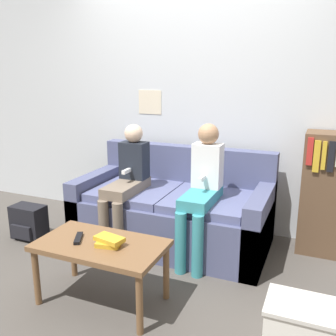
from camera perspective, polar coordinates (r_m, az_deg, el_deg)
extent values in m
plane|color=#4C4742|center=(3.14, -3.12, -15.07)|extent=(10.00, 10.00, 0.00)
cube|color=silver|center=(3.76, 4.08, 10.63)|extent=(8.00, 0.06, 2.60)
cube|color=beige|center=(3.91, -2.78, 9.98)|extent=(0.25, 0.00, 0.24)
cube|color=#4C5175|center=(3.48, 0.65, -8.03)|extent=(1.72, 0.89, 0.44)
cube|color=#4C5175|center=(3.67, 2.88, 0.19)|extent=(1.72, 0.14, 0.41)
cube|color=#4C5175|center=(3.80, -10.50, -5.00)|extent=(0.14, 0.89, 0.60)
cube|color=#4C5175|center=(3.25, 13.82, -8.59)|extent=(0.14, 0.89, 0.60)
cube|color=slate|center=(3.50, -4.96, -3.50)|extent=(0.70, 0.73, 0.07)
cube|color=slate|center=(3.25, 6.27, -5.01)|extent=(0.70, 0.73, 0.07)
cube|color=brown|center=(2.60, -10.22, -11.51)|extent=(0.86, 0.48, 0.04)
cylinder|color=brown|center=(2.78, -19.41, -15.42)|extent=(0.04, 0.04, 0.40)
cylinder|color=brown|center=(2.38, -4.36, -20.03)|extent=(0.04, 0.04, 0.40)
cylinder|color=brown|center=(3.05, -14.23, -12.24)|extent=(0.04, 0.04, 0.40)
cylinder|color=brown|center=(2.69, -0.27, -15.58)|extent=(0.04, 0.04, 0.40)
cylinder|color=#756656|center=(3.27, -9.72, -9.11)|extent=(0.09, 0.09, 0.51)
cylinder|color=#756656|center=(3.20, -7.58, -9.56)|extent=(0.09, 0.09, 0.51)
cube|color=#756656|center=(3.35, -6.37, -2.93)|extent=(0.23, 0.54, 0.09)
cube|color=#1E232D|center=(3.43, -5.16, 1.20)|extent=(0.24, 0.16, 0.34)
sphere|color=beige|center=(3.38, -5.25, 5.27)|extent=(0.17, 0.17, 0.17)
cube|color=white|center=(3.32, -6.35, -0.48)|extent=(0.03, 0.12, 0.03)
cylinder|color=teal|center=(2.98, 1.92, -11.35)|extent=(0.09, 0.09, 0.51)
cylinder|color=teal|center=(2.93, 4.52, -11.79)|extent=(0.09, 0.09, 0.51)
cube|color=teal|center=(3.08, 5.05, -4.46)|extent=(0.23, 0.54, 0.09)
cube|color=white|center=(3.17, 6.05, 0.38)|extent=(0.24, 0.16, 0.37)
sphere|color=tan|center=(3.11, 6.18, 5.18)|extent=(0.17, 0.17, 0.17)
cube|color=white|center=(3.05, 5.18, -1.61)|extent=(0.03, 0.12, 0.03)
cube|color=black|center=(2.66, -13.50, -10.37)|extent=(0.11, 0.17, 0.02)
cube|color=gold|center=(2.54, -8.97, -11.23)|extent=(0.17, 0.15, 0.03)
cube|color=gold|center=(2.53, -8.93, -10.63)|extent=(0.21, 0.14, 0.03)
cube|color=brown|center=(3.49, 22.58, -3.63)|extent=(0.36, 0.31, 1.06)
cube|color=red|center=(3.24, 20.81, 2.37)|extent=(0.05, 0.02, 0.23)
cube|color=gold|center=(3.24, 21.70, 1.64)|extent=(0.05, 0.02, 0.26)
cube|color=gold|center=(3.24, 22.67, 1.74)|extent=(0.03, 0.02, 0.23)
cube|color=black|center=(3.24, 23.62, 1.58)|extent=(0.05, 0.02, 0.25)
cube|color=silver|center=(2.44, 19.42, -21.98)|extent=(0.38, 0.29, 0.26)
cube|color=beige|center=(2.36, 19.73, -19.20)|extent=(0.40, 0.31, 0.02)
cube|color=black|center=(3.84, -20.42, -7.70)|extent=(0.32, 0.19, 0.32)
cube|color=black|center=(3.79, -21.47, -9.13)|extent=(0.22, 0.03, 0.13)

